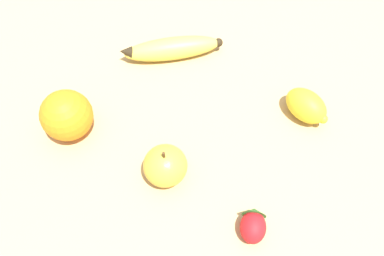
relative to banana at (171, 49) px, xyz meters
The scene contains 6 objects.
ground_plane 0.12m from the banana, 96.47° to the right, with size 3.00×3.00×0.00m, color tan.
banana is the anchor object (origin of this frame).
orange 0.24m from the banana, behind, with size 0.09×0.09×0.09m.
strawberry 0.37m from the banana, 123.27° to the right, with size 0.06×0.06×0.04m.
apple 0.25m from the banana, 144.51° to the right, with size 0.07×0.07×0.08m.
lemon 0.28m from the banana, 83.85° to the right, with size 0.07×0.09×0.05m.
Camera 1 is at (-0.37, -0.21, 0.57)m, focal length 35.00 mm.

